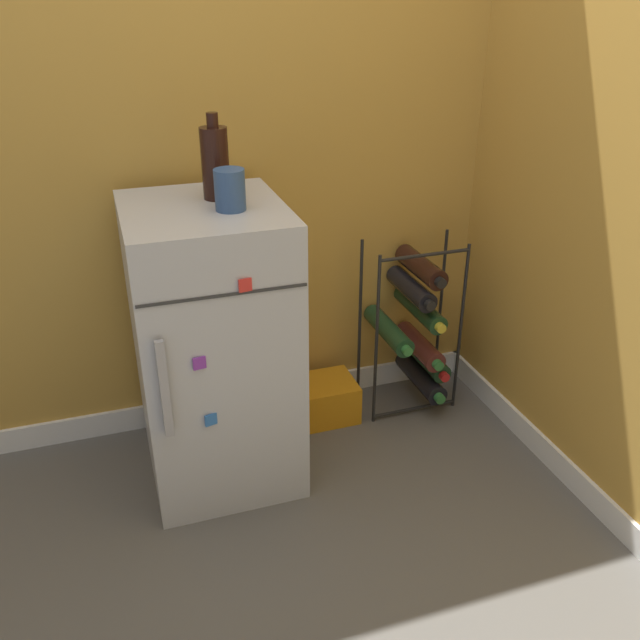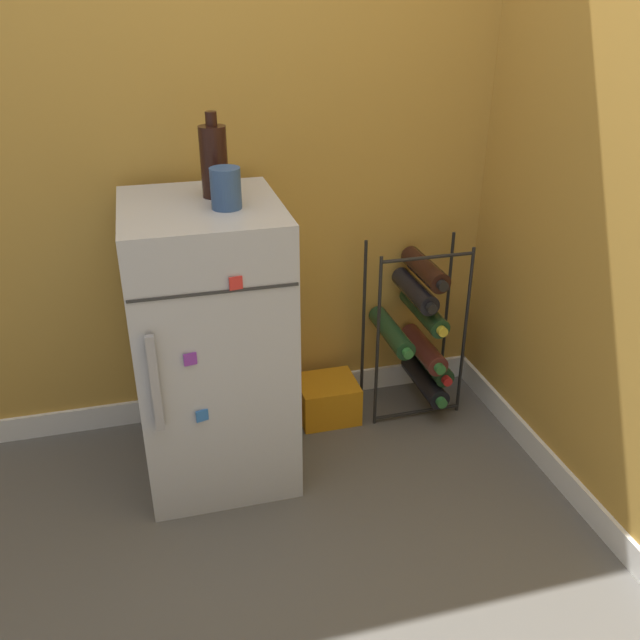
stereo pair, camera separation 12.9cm
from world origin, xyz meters
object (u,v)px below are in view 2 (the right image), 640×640
fridge_top_cup (226,188)px  mini_fridge (211,344)px  wine_rack (419,330)px  fridge_top_bottle (214,161)px  soda_box (327,399)px

fridge_top_cup → mini_fridge: bearing=141.3°
wine_rack → fridge_top_bottle: bearing=-174.1°
mini_fridge → fridge_top_cup: size_ratio=7.93×
mini_fridge → fridge_top_bottle: size_ratio=3.71×
fridge_top_cup → fridge_top_bottle: 0.14m
fridge_top_bottle → fridge_top_cup: bearing=-83.5°
wine_rack → soda_box: (-0.35, 0.01, -0.25)m
soda_box → wine_rack: bearing=-2.3°
fridge_top_cup → fridge_top_bottle: fridge_top_bottle is taller
wine_rack → soda_box: bearing=177.7°
wine_rack → fridge_top_cup: size_ratio=5.81×
wine_rack → fridge_top_cup: 0.97m
mini_fridge → fridge_top_bottle: bearing=50.4°
wine_rack → soda_box: size_ratio=3.08×
mini_fridge → fridge_top_cup: (0.07, -0.06, 0.51)m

